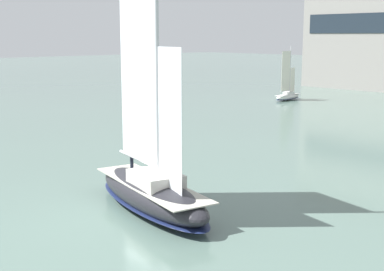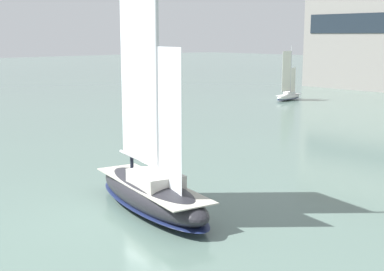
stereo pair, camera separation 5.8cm
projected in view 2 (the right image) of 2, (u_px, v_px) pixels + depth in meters
ground_plane at (151, 210)px, 29.03m from camera, size 400.00×400.00×0.00m
sailboat_main at (151, 189)px, 28.80m from camera, size 11.13×5.08×14.77m
sailboat_moored_outer_mooring at (288, 95)px, 78.26m from camera, size 2.19×5.83×7.84m
channel_buoy at (153, 126)px, 51.64m from camera, size 1.00×1.00×1.83m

